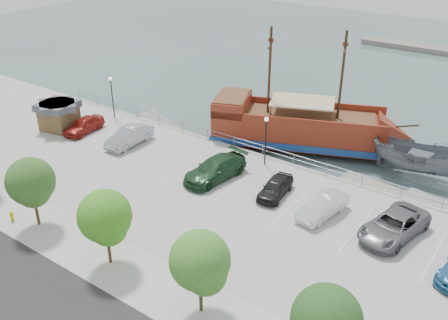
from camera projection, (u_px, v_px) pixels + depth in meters
The scene contains 20 objects.
ground at pixel (219, 209), 37.71m from camera, with size 160.00×160.00×0.00m, color #3A4C4C.
sidewalk at pixel (122, 268), 30.00m from camera, with size 100.00×4.00×0.05m, color beige.
seawall_railing at pixel (273, 153), 42.66m from camera, with size 50.00×0.06×1.00m.
pirate_ship at pixel (313, 129), 46.12m from camera, with size 18.64×11.36×11.62m.
patrol_boat at pixel (419, 161), 41.30m from camera, with size 2.93×7.79×3.01m, color slate.
dock_west at pixel (161, 124), 51.51m from camera, with size 7.32×2.09×0.42m, color gray.
dock_mid at pixel (382, 192), 39.50m from camera, with size 7.08×2.02×0.40m, color gray.
shed at pixel (59, 115), 47.97m from camera, with size 3.79×3.79×2.68m.
fire_hydrant at pixel (12, 216), 34.30m from camera, with size 0.26×0.26×0.75m.
lamp_post_left at pixel (112, 90), 49.85m from camera, with size 0.36×0.36×4.28m.
lamp_post_mid at pixel (266, 132), 40.61m from camera, with size 0.36×0.36×4.28m.
tree_c at pixel (31, 184), 32.47m from camera, with size 3.30×3.20×5.00m.
tree_d at pixel (106, 219), 28.87m from camera, with size 3.30×3.20×5.00m.
tree_e at pixel (201, 264), 25.28m from camera, with size 3.30×3.20×5.00m.
parked_car_a at pixel (84, 125), 47.49m from camera, with size 1.75×4.35×1.48m, color maroon.
parked_car_b at pixel (129, 136), 45.01m from camera, with size 1.72×4.93×1.62m, color #9EA1A8.
parked_car_d at pixel (215, 169), 39.44m from camera, with size 2.35×5.78×1.68m, color #1E4326.
parked_car_e at pixel (275, 187), 37.20m from camera, with size 1.64×4.08×1.39m, color black.
parked_car_f at pixel (323, 206), 34.79m from camera, with size 1.57×4.49×1.48m, color white.
parked_car_g at pixel (394, 226), 32.60m from camera, with size 2.67×5.78×1.61m, color slate.
Camera 1 is at (18.67, -25.74, 19.60)m, focal length 40.00 mm.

